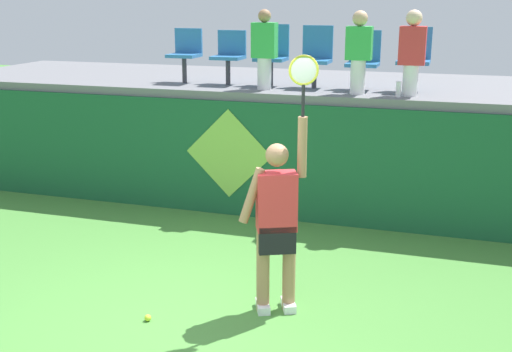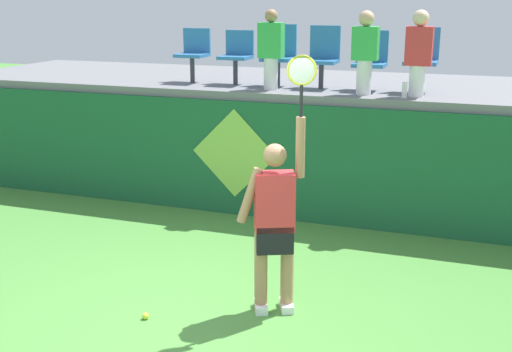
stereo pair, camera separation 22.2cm
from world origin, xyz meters
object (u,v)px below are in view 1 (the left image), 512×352
(tennis_ball, at_px, (148,318))
(spectator_0, at_px, (264,48))
(water_bottle, at_px, (398,89))
(tennis_player, at_px, (277,219))
(stadium_chair_0, at_px, (186,52))
(stadium_chair_1, at_px, (229,54))
(spectator_1, at_px, (412,51))
(stadium_chair_3, at_px, (316,54))
(stadium_chair_5, at_px, (414,56))
(stadium_chair_2, at_px, (272,52))
(spectator_2, at_px, (359,51))
(stadium_chair_4, at_px, (364,58))

(tennis_ball, bearing_deg, spectator_0, 88.91)
(water_bottle, bearing_deg, spectator_0, 174.24)
(tennis_player, bearing_deg, stadium_chair_0, 124.85)
(tennis_ball, relative_size, stadium_chair_1, 0.08)
(tennis_player, distance_m, spectator_1, 3.49)
(stadium_chair_3, bearing_deg, stadium_chair_1, -179.48)
(stadium_chair_5, bearing_deg, stadium_chair_2, 179.92)
(spectator_0, distance_m, spectator_1, 2.02)
(spectator_0, bearing_deg, stadium_chair_1, 149.21)
(water_bottle, height_order, spectator_2, spectator_2)
(stadium_chair_5, bearing_deg, water_bottle, -102.51)
(stadium_chair_5, bearing_deg, stadium_chair_0, -179.87)
(tennis_ball, relative_size, spectator_1, 0.06)
(stadium_chair_2, distance_m, stadium_chair_3, 0.65)
(tennis_player, height_order, stadium_chair_3, stadium_chair_3)
(tennis_ball, relative_size, stadium_chair_2, 0.07)
(stadium_chair_0, height_order, stadium_chair_1, stadium_chair_0)
(stadium_chair_2, relative_size, spectator_1, 0.79)
(stadium_chair_5, xyz_separation_m, spectator_0, (-2.02, -0.40, 0.08))
(stadium_chair_4, bearing_deg, stadium_chair_1, -179.74)
(stadium_chair_1, bearing_deg, tennis_ball, -81.75)
(tennis_player, xyz_separation_m, spectator_2, (0.28, 3.02, 1.38))
(spectator_1, bearing_deg, spectator_0, 179.10)
(tennis_player, xyz_separation_m, spectator_1, (0.96, 3.05, 1.39))
(tennis_player, height_order, stadium_chair_1, stadium_chair_1)
(spectator_2, bearing_deg, tennis_player, -95.22)
(stadium_chair_4, bearing_deg, stadium_chair_0, -179.82)
(stadium_chair_3, bearing_deg, tennis_player, -83.36)
(stadium_chair_2, xyz_separation_m, spectator_2, (1.33, -0.47, 0.10))
(stadium_chair_1, bearing_deg, stadium_chair_2, 0.96)
(stadium_chair_4, xyz_separation_m, spectator_1, (0.69, -0.44, 0.14))
(stadium_chair_0, bearing_deg, stadium_chair_4, 0.18)
(stadium_chair_2, distance_m, spectator_0, 0.42)
(stadium_chair_3, height_order, spectator_2, spectator_2)
(water_bottle, relative_size, stadium_chair_5, 0.24)
(tennis_ball, xyz_separation_m, stadium_chair_5, (2.09, 4.09, 2.22))
(stadium_chair_1, bearing_deg, stadium_chair_3, 0.52)
(tennis_ball, relative_size, stadium_chair_5, 0.08)
(water_bottle, bearing_deg, spectator_2, 167.44)
(stadium_chair_4, bearing_deg, spectator_1, -32.34)
(water_bottle, bearing_deg, stadium_chair_5, 77.49)
(tennis_player, xyz_separation_m, water_bottle, (0.83, 2.89, 0.91))
(tennis_player, bearing_deg, stadium_chair_2, 106.82)
(spectator_1, bearing_deg, stadium_chair_4, 147.66)
(stadium_chair_1, distance_m, stadium_chair_4, 1.99)
(tennis_player, relative_size, spectator_2, 2.30)
(tennis_ball, bearing_deg, stadium_chair_2, 89.01)
(stadium_chair_3, bearing_deg, stadium_chair_0, -179.68)
(stadium_chair_3, bearing_deg, spectator_1, -17.75)
(stadium_chair_3, distance_m, stadium_chair_5, 1.37)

